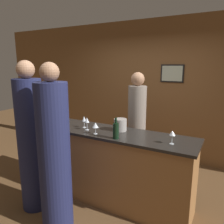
# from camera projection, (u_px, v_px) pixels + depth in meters

# --- Properties ---
(ground_plane) EXTENTS (14.00, 14.00, 0.00)m
(ground_plane) POSITION_uv_depth(u_px,v_px,m) (104.00, 196.00, 3.25)
(ground_plane) COLOR brown
(back_wall) EXTENTS (8.00, 0.08, 2.80)m
(back_wall) POSITION_uv_depth(u_px,v_px,m) (149.00, 90.00, 4.53)
(back_wall) COLOR brown
(back_wall) RESTS_ON ground_plane
(bar_counter) EXTENTS (2.56, 0.61, 1.02)m
(bar_counter) POSITION_uv_depth(u_px,v_px,m) (103.00, 164.00, 3.14)
(bar_counter) COLOR #996638
(bar_counter) RESTS_ON ground_plane
(bartender) EXTENTS (0.29, 0.29, 1.80)m
(bartender) POSITION_uv_depth(u_px,v_px,m) (136.00, 131.00, 3.55)
(bartender) COLOR gray
(bartender) RESTS_ON ground_plane
(guest_0) EXTENTS (0.36, 0.36, 1.94)m
(guest_0) POSITION_uv_depth(u_px,v_px,m) (54.00, 156.00, 2.46)
(guest_0) COLOR #1E234C
(guest_0) RESTS_ON ground_plane
(guest_1) EXTENTS (0.35, 0.35, 1.97)m
(guest_1) POSITION_uv_depth(u_px,v_px,m) (31.00, 143.00, 2.84)
(guest_1) COLOR #1E234C
(guest_1) RESTS_ON ground_plane
(wine_bottle_0) EXTENTS (0.08, 0.08, 0.27)m
(wine_bottle_0) POSITION_uv_depth(u_px,v_px,m) (39.00, 116.00, 3.45)
(wine_bottle_0) COLOR black
(wine_bottle_0) RESTS_ON bar_counter
(wine_bottle_1) EXTENTS (0.07, 0.07, 0.26)m
(wine_bottle_1) POSITION_uv_depth(u_px,v_px,m) (116.00, 130.00, 2.67)
(wine_bottle_1) COLOR black
(wine_bottle_1) RESTS_ON bar_counter
(ice_bucket) EXTENTS (0.18, 0.18, 0.17)m
(ice_bucket) POSITION_uv_depth(u_px,v_px,m) (120.00, 125.00, 3.00)
(ice_bucket) COLOR #9E9993
(ice_bucket) RESTS_ON bar_counter
(wine_glass_0) EXTENTS (0.06, 0.06, 0.18)m
(wine_glass_0) POSITION_uv_depth(u_px,v_px,m) (87.00, 121.00, 3.02)
(wine_glass_0) COLOR silver
(wine_glass_0) RESTS_ON bar_counter
(wine_glass_1) EXTENTS (0.08, 0.08, 0.15)m
(wine_glass_1) POSITION_uv_depth(u_px,v_px,m) (95.00, 125.00, 2.84)
(wine_glass_1) COLOR silver
(wine_glass_1) RESTS_ON bar_counter
(wine_glass_2) EXTENTS (0.06, 0.06, 0.17)m
(wine_glass_2) POSITION_uv_depth(u_px,v_px,m) (84.00, 119.00, 3.13)
(wine_glass_2) COLOR silver
(wine_glass_2) RESTS_ON bar_counter
(wine_glass_3) EXTENTS (0.07, 0.07, 0.16)m
(wine_glass_3) POSITION_uv_depth(u_px,v_px,m) (172.00, 133.00, 2.48)
(wine_glass_3) COLOR silver
(wine_glass_3) RESTS_ON bar_counter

